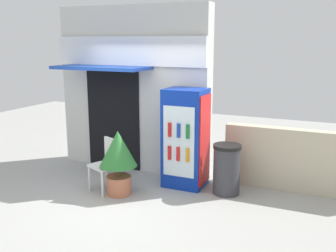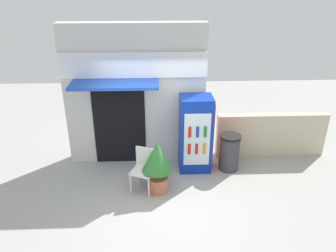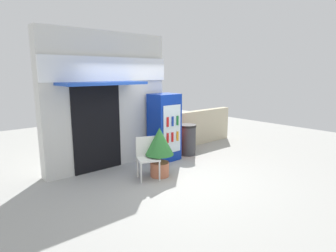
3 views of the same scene
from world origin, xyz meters
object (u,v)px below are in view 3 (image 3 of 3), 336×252
at_px(drink_cooler, 165,127).
at_px(plastic_chair, 147,155).
at_px(potted_plant_near_shop, 160,147).
at_px(trash_bin, 188,140).

relative_size(drink_cooler, plastic_chair, 1.93).
height_order(plastic_chair, potted_plant_near_shop, potted_plant_near_shop).
bearing_deg(trash_bin, potted_plant_near_shop, -154.56).
relative_size(drink_cooler, trash_bin, 2.04).
distance_m(potted_plant_near_shop, trash_bin, 1.83).
xyz_separation_m(drink_cooler, plastic_chair, (-1.13, -0.76, -0.34)).
bearing_deg(trash_bin, plastic_chair, -160.26).
height_order(potted_plant_near_shop, trash_bin, potted_plant_near_shop).
distance_m(drink_cooler, potted_plant_near_shop, 1.23).
relative_size(potted_plant_near_shop, trash_bin, 1.29).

